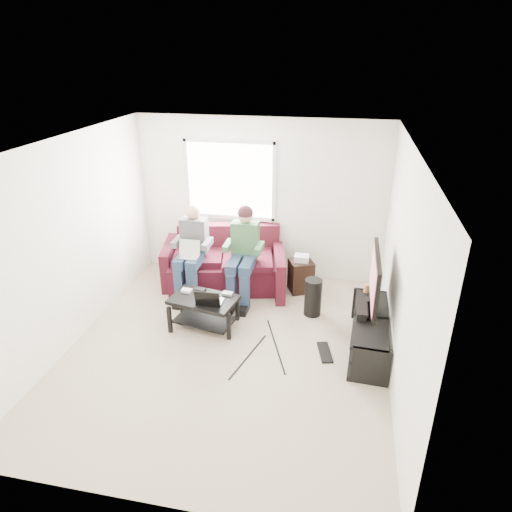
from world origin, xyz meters
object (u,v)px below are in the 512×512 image
object	(u,v)px
coffee_table	(204,306)
tv_stand	(369,334)
end_table	(301,275)
tv	(375,280)
subwoofer	(313,297)
sofa	(224,265)

from	to	relation	value
coffee_table	tv_stand	distance (m)	2.22
coffee_table	end_table	xyz separation A→B (m)	(1.19, 1.28, -0.05)
coffee_table	tv	world-z (taller)	tv
coffee_table	subwoofer	distance (m)	1.56
tv	sofa	bearing A→B (deg)	151.29
coffee_table	end_table	bearing A→B (deg)	47.14
end_table	tv_stand	bearing A→B (deg)	-53.27
tv_stand	end_table	world-z (taller)	end_table
tv_stand	subwoofer	size ratio (longest dim) A/B	2.62
sofa	coffee_table	size ratio (longest dim) A/B	2.23
tv	subwoofer	bearing A→B (deg)	142.48
coffee_table	tv_stand	xyz separation A→B (m)	(2.21, -0.09, -0.11)
tv_stand	subwoofer	world-z (taller)	subwoofer
tv_stand	end_table	distance (m)	1.71
sofa	subwoofer	distance (m)	1.62
tv	subwoofer	size ratio (longest dim) A/B	1.97
sofa	tv	size ratio (longest dim) A/B	1.96
sofa	subwoofer	bearing A→B (deg)	-23.42
tv_stand	tv	xyz separation A→B (m)	(-0.00, 0.10, 0.72)
sofa	coffee_table	distance (m)	1.25
sofa	tv	bearing A→B (deg)	-28.71
coffee_table	tv_stand	size ratio (longest dim) A/B	0.66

